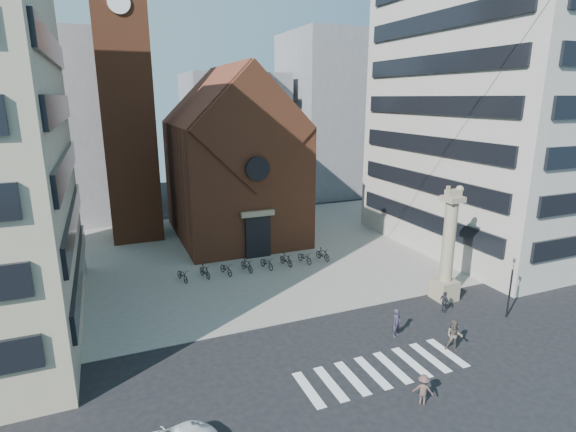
% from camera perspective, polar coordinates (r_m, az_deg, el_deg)
% --- Properties ---
extents(ground, '(120.00, 120.00, 0.00)m').
position_cam_1_polar(ground, '(28.78, 7.51, -15.96)').
color(ground, black).
rests_on(ground, ground).
extents(piazza, '(46.00, 30.00, 0.05)m').
position_cam_1_polar(piazza, '(44.68, -4.68, -4.36)').
color(piazza, gray).
rests_on(piazza, ground).
extents(zebra_crossing, '(10.20, 3.20, 0.01)m').
position_cam_1_polar(zebra_crossing, '(26.91, 11.92, -18.57)').
color(zebra_crossing, white).
rests_on(zebra_crossing, ground).
extents(church, '(12.00, 16.65, 18.00)m').
position_cam_1_polar(church, '(48.47, -7.09, 6.79)').
color(church, brown).
rests_on(church, ground).
extents(campanile, '(5.50, 5.50, 31.20)m').
position_cam_1_polar(campanile, '(49.34, -20.04, 15.21)').
color(campanile, brown).
rests_on(campanile, ground).
extents(building_right, '(18.00, 22.00, 32.00)m').
position_cam_1_polar(building_right, '(49.54, 26.31, 14.90)').
color(building_right, '#ADA99C').
rests_on(building_right, ground).
extents(bg_block_left, '(16.00, 14.00, 22.00)m').
position_cam_1_polar(bg_block_left, '(61.80, -29.64, 9.53)').
color(bg_block_left, gray).
rests_on(bg_block_left, ground).
extents(bg_block_mid, '(14.00, 12.00, 18.00)m').
position_cam_1_polar(bg_block_mid, '(69.08, -6.77, 10.03)').
color(bg_block_mid, gray).
rests_on(bg_block_mid, ground).
extents(bg_block_right, '(16.00, 14.00, 24.00)m').
position_cam_1_polar(bg_block_right, '(72.20, 6.45, 12.63)').
color(bg_block_right, gray).
rests_on(bg_block_right, ground).
extents(lion_column, '(1.63, 1.60, 8.68)m').
position_cam_1_polar(lion_column, '(35.07, 19.60, -4.72)').
color(lion_column, gray).
rests_on(lion_column, ground).
extents(traffic_light, '(0.13, 0.16, 4.30)m').
position_cam_1_polar(traffic_light, '(34.26, 26.41, -8.00)').
color(traffic_light, black).
rests_on(traffic_light, ground).
extents(pedestrian_0, '(0.79, 0.65, 1.84)m').
position_cam_1_polar(pedestrian_0, '(29.88, 13.63, -13.03)').
color(pedestrian_0, '#322D3F').
rests_on(pedestrian_0, ground).
extents(pedestrian_1, '(1.21, 1.20, 1.97)m').
position_cam_1_polar(pedestrian_1, '(29.26, 20.35, -14.08)').
color(pedestrian_1, '#544A43').
rests_on(pedestrian_1, ground).
extents(pedestrian_2, '(0.41, 0.91, 1.54)m').
position_cam_1_polar(pedestrian_2, '(33.91, 19.25, -10.27)').
color(pedestrian_2, '#292931').
rests_on(pedestrian_2, ground).
extents(pedestrian_3, '(1.16, 1.09, 1.58)m').
position_cam_1_polar(pedestrian_3, '(24.54, 16.79, -20.35)').
color(pedestrian_3, brown).
rests_on(pedestrian_3, ground).
extents(scooter_0, '(1.14, 2.05, 1.02)m').
position_cam_1_polar(scooter_0, '(38.13, -13.25, -7.31)').
color(scooter_0, black).
rests_on(scooter_0, piazza).
extents(scooter_1, '(0.98, 1.96, 1.13)m').
position_cam_1_polar(scooter_1, '(38.39, -10.54, -6.91)').
color(scooter_1, black).
rests_on(scooter_1, piazza).
extents(scooter_2, '(1.14, 2.05, 1.02)m').
position_cam_1_polar(scooter_2, '(38.79, -7.86, -6.65)').
color(scooter_2, black).
rests_on(scooter_2, piazza).
extents(scooter_3, '(0.98, 1.96, 1.13)m').
position_cam_1_polar(scooter_3, '(39.22, -5.26, -6.24)').
color(scooter_3, black).
rests_on(scooter_3, piazza).
extents(scooter_4, '(1.14, 2.05, 1.02)m').
position_cam_1_polar(scooter_4, '(39.78, -2.72, -5.97)').
color(scooter_4, black).
rests_on(scooter_4, piazza).
extents(scooter_5, '(0.98, 1.96, 1.13)m').
position_cam_1_polar(scooter_5, '(40.37, -0.25, -5.54)').
color(scooter_5, black).
rests_on(scooter_5, piazza).
extents(scooter_6, '(1.14, 2.05, 1.02)m').
position_cam_1_polar(scooter_6, '(41.08, 2.13, -5.27)').
color(scooter_6, black).
rests_on(scooter_6, piazza).
extents(scooter_7, '(0.98, 1.96, 1.13)m').
position_cam_1_polar(scooter_7, '(41.82, 4.43, -4.86)').
color(scooter_7, black).
rests_on(scooter_7, piazza).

